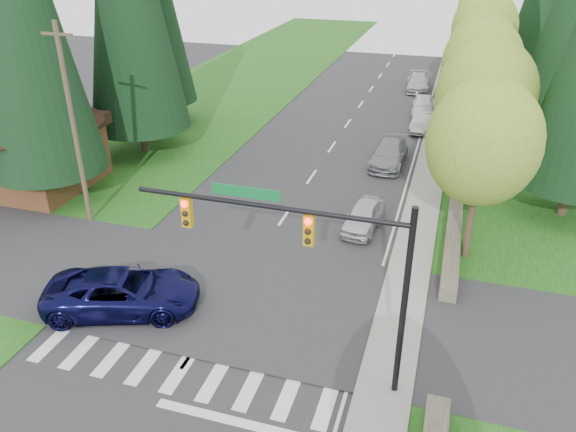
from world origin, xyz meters
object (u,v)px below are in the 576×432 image
at_px(suv_navy, 123,292).
at_px(parked_car_a, 364,216).
at_px(parked_car_c, 422,122).
at_px(parked_car_e, 418,82).
at_px(parked_car_b, 389,154).
at_px(parked_car_d, 423,105).

relative_size(suv_navy, parked_car_a, 1.52).
height_order(parked_car_c, parked_car_e, parked_car_e).
xyz_separation_m(parked_car_b, parked_car_d, (1.11, 11.99, 0.00)).
distance_m(suv_navy, parked_car_e, 38.72).
bearing_deg(parked_car_d, parked_car_c, -88.49).
relative_size(parked_car_a, parked_car_d, 0.92).
bearing_deg(parked_car_d, parked_car_e, 96.31).
relative_size(parked_car_d, parked_car_e, 0.86).
bearing_deg(parked_car_d, parked_car_b, -97.52).
bearing_deg(parked_car_c, parked_car_e, 99.75).
relative_size(parked_car_c, parked_car_e, 0.77).
relative_size(suv_navy, parked_car_c, 1.56).
distance_m(parked_car_b, parked_car_c, 7.68).
bearing_deg(parked_car_c, parked_car_b, -97.50).
bearing_deg(suv_navy, parked_car_b, -42.42).
distance_m(suv_navy, parked_car_d, 31.81).
distance_m(suv_navy, parked_car_a, 12.41).
xyz_separation_m(parked_car_d, parked_car_e, (-1.11, 7.40, -0.01)).
bearing_deg(parked_car_e, parked_car_b, -94.69).
bearing_deg(parked_car_b, parked_car_a, -88.80).
height_order(suv_navy, parked_car_a, suv_navy).
bearing_deg(parked_car_a, parked_car_d, 92.74).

